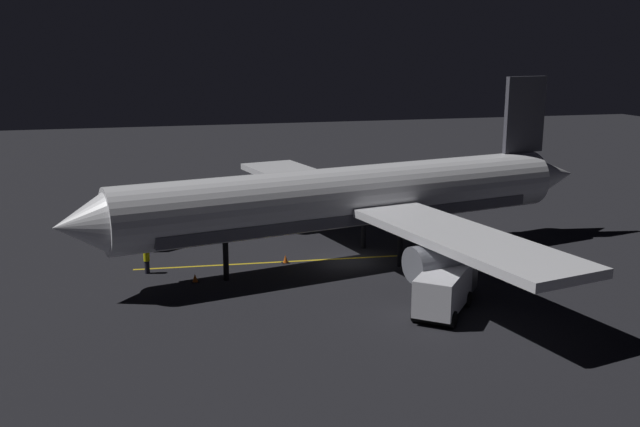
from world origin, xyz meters
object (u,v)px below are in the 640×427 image
object	(u,v)px
ground_crew_worker	(147,260)
airliner	(357,199)
baggage_truck	(175,226)
catering_truck	(446,289)
traffic_cone_near_left	(285,259)
traffic_cone_near_right	(195,278)

from	to	relation	value
ground_crew_worker	airliner	bearing A→B (deg)	-92.79
baggage_truck	catering_truck	size ratio (longest dim) A/B	0.92
catering_truck	ground_crew_worker	distance (m)	19.35
baggage_truck	traffic_cone_near_left	xyz separation A→B (m)	(-7.49, -6.87, -0.98)
traffic_cone_near_left	catering_truck	bearing A→B (deg)	-148.45
catering_truck	traffic_cone_near_left	size ratio (longest dim) A/B	11.60
catering_truck	ground_crew_worker	xyz separation A→B (m)	(11.03, 15.90, -0.40)
baggage_truck	traffic_cone_near_right	bearing A→B (deg)	-176.70
airliner	ground_crew_worker	world-z (taller)	airliner
airliner	traffic_cone_near_left	world-z (taller)	airliner
airliner	traffic_cone_near_left	size ratio (longest dim) A/B	70.81
baggage_truck	traffic_cone_near_left	world-z (taller)	baggage_truck
traffic_cone_near_right	airliner	bearing A→B (deg)	-80.52
traffic_cone_near_left	baggage_truck	bearing A→B (deg)	42.53
ground_crew_worker	traffic_cone_near_left	world-z (taller)	ground_crew_worker
ground_crew_worker	traffic_cone_near_left	xyz separation A→B (m)	(-0.03, -9.14, -0.64)
airliner	traffic_cone_near_right	bearing A→B (deg)	99.48
airliner	ground_crew_worker	distance (m)	14.41
ground_crew_worker	traffic_cone_near_right	world-z (taller)	ground_crew_worker
ground_crew_worker	traffic_cone_near_right	xyz separation A→B (m)	(-2.54, -2.85, -0.64)
catering_truck	airliner	bearing A→B (deg)	10.54
airliner	ground_crew_worker	xyz separation A→B (m)	(0.68, 13.97, -3.46)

